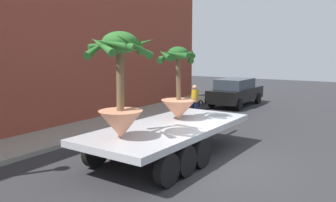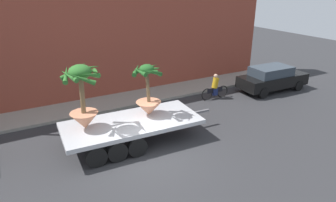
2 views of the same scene
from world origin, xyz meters
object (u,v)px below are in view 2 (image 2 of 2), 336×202
at_px(flatbed_trailer, 127,127).
at_px(potted_palm_rear, 148,95).
at_px(parked_car, 272,78).
at_px(potted_palm_middle, 83,99).
at_px(cyclist, 215,88).

xyz_separation_m(flatbed_trailer, potted_palm_rear, (1.14, 0.24, 1.13)).
distance_m(potted_palm_rear, parked_car, 9.53).
height_order(potted_palm_middle, parked_car, potted_palm_middle).
distance_m(potted_palm_rear, potted_palm_middle, 2.80).
height_order(flatbed_trailer, cyclist, cyclist).
bearing_deg(potted_palm_middle, flatbed_trailer, -8.96).
relative_size(cyclist, parked_car, 0.40).
xyz_separation_m(potted_palm_rear, cyclist, (5.35, 2.19, -1.23)).
height_order(potted_palm_rear, potted_palm_middle, potted_palm_middle).
bearing_deg(potted_palm_rear, flatbed_trailer, -168.35).
height_order(flatbed_trailer, parked_car, parked_car).
relative_size(potted_palm_middle, parked_car, 0.58).
relative_size(potted_palm_rear, parked_car, 0.50).
bearing_deg(potted_palm_middle, cyclist, 14.97).
bearing_deg(cyclist, parked_car, -8.60).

